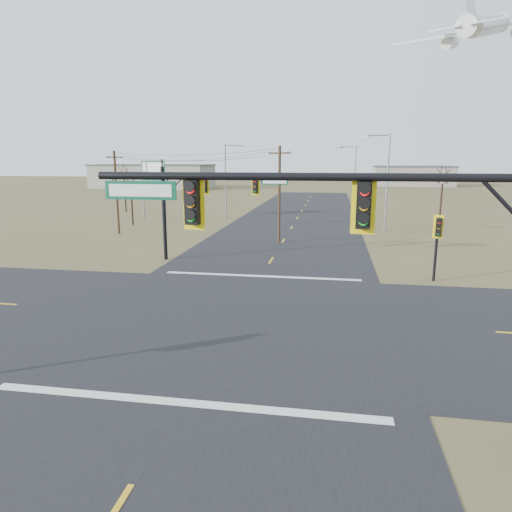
{
  "coord_description": "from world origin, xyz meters",
  "views": [
    {
      "loc": [
        4.14,
        -19.17,
        7.02
      ],
      "look_at": [
        0.76,
        1.0,
        2.67
      ],
      "focal_mm": 32.0,
      "sensor_mm": 36.0,
      "label": 1
    }
  ],
  "objects_px": {
    "utility_pole_far": "(116,191)",
    "highway_sign": "(153,179)",
    "streetlight_c": "(227,177)",
    "mast_arm_far": "(207,193)",
    "streetlight_b": "(354,173)",
    "bare_tree_c": "(443,175)",
    "pedestal_signal_ne": "(438,232)",
    "mast_arm_near": "(377,238)",
    "bare_tree_a": "(131,182)",
    "streetlight_a": "(385,177)",
    "utility_pole_near": "(279,193)",
    "bare_tree_b": "(124,172)"
  },
  "relations": [
    {
      "from": "streetlight_a",
      "to": "mast_arm_near",
      "type": "bearing_deg",
      "value": -72.03
    },
    {
      "from": "bare_tree_c",
      "to": "highway_sign",
      "type": "bearing_deg",
      "value": -174.23
    },
    {
      "from": "mast_arm_far",
      "to": "utility_pole_near",
      "type": "relative_size",
      "value": 1.09
    },
    {
      "from": "streetlight_b",
      "to": "streetlight_c",
      "type": "xyz_separation_m",
      "value": [
        -15.55,
        -14.86,
        -0.1
      ]
    },
    {
      "from": "utility_pole_far",
      "to": "mast_arm_far",
      "type": "bearing_deg",
      "value": -41.26
    },
    {
      "from": "utility_pole_near",
      "to": "highway_sign",
      "type": "relative_size",
      "value": 1.19
    },
    {
      "from": "bare_tree_b",
      "to": "pedestal_signal_ne",
      "type": "bearing_deg",
      "value": -42.71
    },
    {
      "from": "utility_pole_near",
      "to": "bare_tree_a",
      "type": "xyz_separation_m",
      "value": [
        -17.08,
        8.34,
        0.39
      ]
    },
    {
      "from": "streetlight_c",
      "to": "bare_tree_c",
      "type": "relative_size",
      "value": 1.3
    },
    {
      "from": "mast_arm_far",
      "to": "mast_arm_near",
      "type": "bearing_deg",
      "value": -56.5
    },
    {
      "from": "bare_tree_a",
      "to": "bare_tree_b",
      "type": "height_order",
      "value": "bare_tree_b"
    },
    {
      "from": "highway_sign",
      "to": "streetlight_c",
      "type": "distance_m",
      "value": 8.73
    },
    {
      "from": "mast_arm_near",
      "to": "bare_tree_c",
      "type": "bearing_deg",
      "value": 82.44
    },
    {
      "from": "streetlight_a",
      "to": "bare_tree_c",
      "type": "xyz_separation_m",
      "value": [
        7.26,
        8.5,
        0.0
      ]
    },
    {
      "from": "pedestal_signal_ne",
      "to": "utility_pole_near",
      "type": "xyz_separation_m",
      "value": [
        -10.48,
        11.14,
        1.36
      ]
    },
    {
      "from": "streetlight_c",
      "to": "bare_tree_c",
      "type": "xyz_separation_m",
      "value": [
        24.89,
        0.93,
        0.37
      ]
    },
    {
      "from": "bare_tree_a",
      "to": "bare_tree_c",
      "type": "relative_size",
      "value": 0.87
    },
    {
      "from": "utility_pole_far",
      "to": "bare_tree_a",
      "type": "distance_m",
      "value": 6.22
    },
    {
      "from": "utility_pole_far",
      "to": "highway_sign",
      "type": "bearing_deg",
      "value": 94.06
    },
    {
      "from": "mast_arm_far",
      "to": "streetlight_a",
      "type": "relative_size",
      "value": 0.93
    },
    {
      "from": "utility_pole_near",
      "to": "bare_tree_b",
      "type": "height_order",
      "value": "utility_pole_near"
    },
    {
      "from": "pedestal_signal_ne",
      "to": "utility_pole_far",
      "type": "xyz_separation_m",
      "value": [
        -26.24,
        13.42,
        1.21
      ]
    },
    {
      "from": "mast_arm_near",
      "to": "utility_pole_far",
      "type": "distance_m",
      "value": 36.88
    },
    {
      "from": "streetlight_c",
      "to": "mast_arm_far",
      "type": "bearing_deg",
      "value": -71.46
    },
    {
      "from": "utility_pole_far",
      "to": "bare_tree_b",
      "type": "bearing_deg",
      "value": 113.19
    },
    {
      "from": "streetlight_b",
      "to": "bare_tree_b",
      "type": "relative_size",
      "value": 1.33
    },
    {
      "from": "mast_arm_far",
      "to": "bare_tree_b",
      "type": "bearing_deg",
      "value": 132.38
    },
    {
      "from": "mast_arm_near",
      "to": "bare_tree_c",
      "type": "height_order",
      "value": "mast_arm_near"
    },
    {
      "from": "mast_arm_far",
      "to": "streetlight_c",
      "type": "distance_m",
      "value": 24.19
    },
    {
      "from": "pedestal_signal_ne",
      "to": "highway_sign",
      "type": "bearing_deg",
      "value": 150.34
    },
    {
      "from": "bare_tree_b",
      "to": "highway_sign",
      "type": "bearing_deg",
      "value": -44.3
    },
    {
      "from": "bare_tree_a",
      "to": "utility_pole_far",
      "type": "bearing_deg",
      "value": -77.73
    },
    {
      "from": "mast_arm_far",
      "to": "utility_pole_near",
      "type": "bearing_deg",
      "value": 70.75
    },
    {
      "from": "pedestal_signal_ne",
      "to": "highway_sign",
      "type": "relative_size",
      "value": 0.57
    },
    {
      "from": "utility_pole_near",
      "to": "streetlight_c",
      "type": "bearing_deg",
      "value": 117.23
    },
    {
      "from": "mast_arm_near",
      "to": "utility_pole_near",
      "type": "relative_size",
      "value": 1.29
    },
    {
      "from": "mast_arm_far",
      "to": "highway_sign",
      "type": "height_order",
      "value": "highway_sign"
    },
    {
      "from": "highway_sign",
      "to": "streetlight_c",
      "type": "xyz_separation_m",
      "value": [
        8.38,
        2.43,
        0.18
      ]
    },
    {
      "from": "utility_pole_near",
      "to": "utility_pole_far",
      "type": "bearing_deg",
      "value": 171.75
    },
    {
      "from": "utility_pole_near",
      "to": "bare_tree_c",
      "type": "relative_size",
      "value": 1.2
    },
    {
      "from": "pedestal_signal_ne",
      "to": "utility_pole_far",
      "type": "height_order",
      "value": "utility_pole_far"
    },
    {
      "from": "streetlight_a",
      "to": "bare_tree_c",
      "type": "relative_size",
      "value": 1.4
    },
    {
      "from": "mast_arm_far",
      "to": "bare_tree_a",
      "type": "distance_m",
      "value": 20.85
    },
    {
      "from": "utility_pole_far",
      "to": "highway_sign",
      "type": "height_order",
      "value": "utility_pole_far"
    },
    {
      "from": "bare_tree_c",
      "to": "streetlight_a",
      "type": "bearing_deg",
      "value": -130.5
    },
    {
      "from": "highway_sign",
      "to": "streetlight_a",
      "type": "distance_m",
      "value": 26.52
    },
    {
      "from": "streetlight_b",
      "to": "bare_tree_a",
      "type": "relative_size",
      "value": 1.53
    },
    {
      "from": "highway_sign",
      "to": "bare_tree_b",
      "type": "distance_m",
      "value": 9.6
    },
    {
      "from": "utility_pole_far",
      "to": "streetlight_b",
      "type": "xyz_separation_m",
      "value": [
        23.14,
        28.45,
        0.93
      ]
    },
    {
      "from": "mast_arm_near",
      "to": "bare_tree_a",
      "type": "distance_m",
      "value": 42.64
    }
  ]
}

